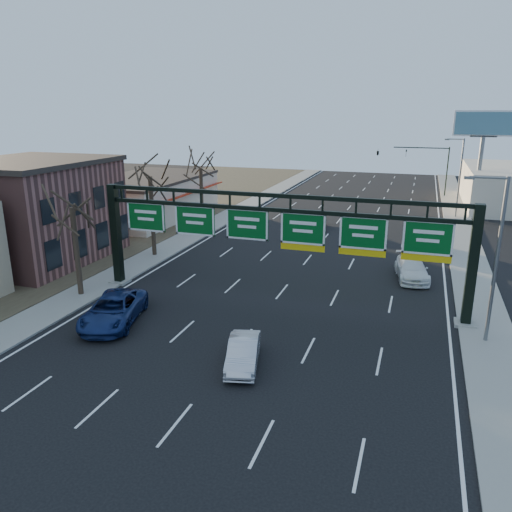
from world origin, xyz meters
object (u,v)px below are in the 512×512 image
(sign_gantry, at_px, (277,234))
(car_white_wagon, at_px, (412,269))
(car_blue_suv, at_px, (113,310))
(car_silver_sedan, at_px, (243,353))

(sign_gantry, height_order, car_white_wagon, sign_gantry)
(car_white_wagon, bearing_deg, sign_gantry, -146.56)
(car_white_wagon, bearing_deg, car_blue_suv, -149.45)
(car_blue_suv, bearing_deg, sign_gantry, 22.70)
(car_blue_suv, xyz_separation_m, car_silver_sedan, (8.99, -2.39, -0.15))
(sign_gantry, xyz_separation_m, car_white_wagon, (8.25, 7.74, -3.87))
(car_blue_suv, bearing_deg, car_silver_sedan, -29.30)
(sign_gantry, relative_size, car_blue_suv, 4.12)
(sign_gantry, distance_m, car_white_wagon, 11.95)
(car_silver_sedan, height_order, car_white_wagon, car_white_wagon)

